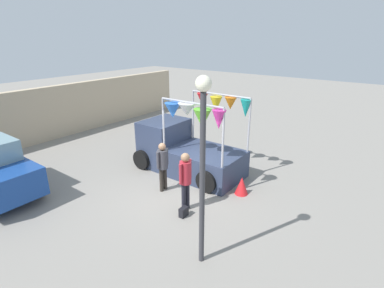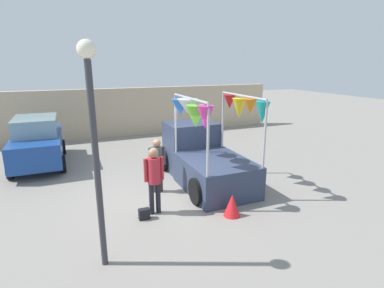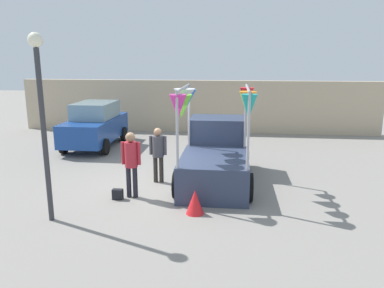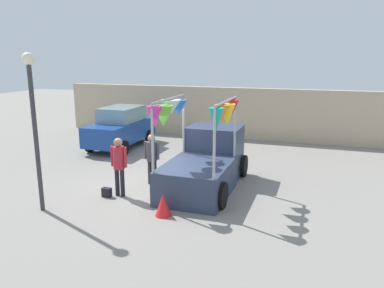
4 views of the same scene
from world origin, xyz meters
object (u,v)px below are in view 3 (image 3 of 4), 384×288
(parked_car, at_px, (95,125))
(folded_kite_bundle_crimson, at_px, (195,202))
(person_vendor, at_px, (158,150))
(handbag, at_px, (118,194))
(person_customer, at_px, (131,158))
(vendor_truck, at_px, (216,151))
(street_lamp, at_px, (41,104))

(parked_car, relative_size, folded_kite_bundle_crimson, 6.67)
(person_vendor, relative_size, handbag, 6.02)
(person_customer, relative_size, person_vendor, 1.07)
(vendor_truck, relative_size, folded_kite_bundle_crimson, 6.82)
(person_customer, xyz_separation_m, folded_kite_bundle_crimson, (1.81, -0.91, -0.80))
(vendor_truck, bearing_deg, person_vendor, -165.21)
(parked_car, xyz_separation_m, folded_kite_bundle_crimson, (4.91, -6.51, -0.64))
(vendor_truck, height_order, street_lamp, street_lamp)
(person_vendor, bearing_deg, person_customer, -109.51)
(parked_car, height_order, folded_kite_bundle_crimson, parked_car)
(person_vendor, xyz_separation_m, street_lamp, (-1.97, -2.96, 1.73))
(parked_car, bearing_deg, handbag, -64.66)
(parked_car, height_order, handbag, parked_car)
(vendor_truck, height_order, handbag, vendor_truck)
(person_vendor, relative_size, street_lamp, 0.40)
(vendor_truck, bearing_deg, parked_car, 143.97)
(person_customer, distance_m, folded_kite_bundle_crimson, 2.18)
(folded_kite_bundle_crimson, bearing_deg, parked_car, 127.00)
(handbag, bearing_deg, vendor_truck, 37.92)
(person_customer, relative_size, handbag, 6.45)
(parked_car, distance_m, handbag, 6.47)
(vendor_truck, bearing_deg, person_customer, -140.90)
(vendor_truck, height_order, person_vendor, vendor_truck)
(parked_car, height_order, person_vendor, parked_car)
(vendor_truck, relative_size, person_vendor, 2.43)
(parked_car, relative_size, street_lamp, 0.94)
(person_vendor, bearing_deg, handbag, -118.30)
(handbag, xyz_separation_m, folded_kite_bundle_crimson, (2.16, -0.71, 0.16))
(person_vendor, bearing_deg, parked_car, 129.74)
(folded_kite_bundle_crimson, bearing_deg, person_vendor, 121.13)
(vendor_truck, relative_size, handbag, 14.61)
(handbag, bearing_deg, person_customer, 29.74)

